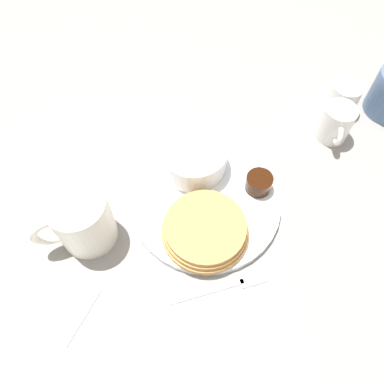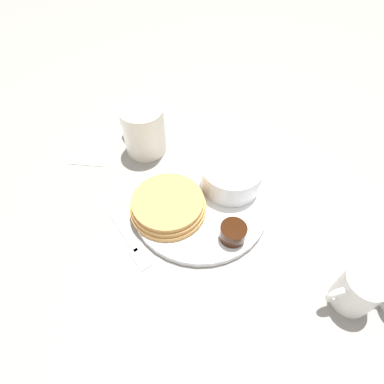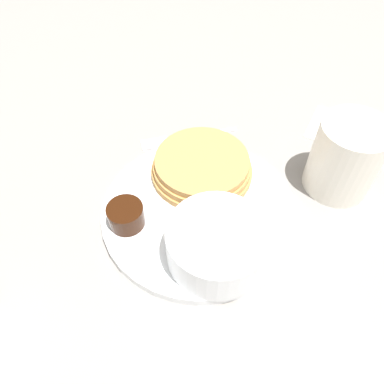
% 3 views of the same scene
% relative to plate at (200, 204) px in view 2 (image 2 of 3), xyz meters
% --- Properties ---
extents(ground_plane, '(4.00, 4.00, 0.00)m').
position_rel_plate_xyz_m(ground_plane, '(0.00, 0.00, -0.01)').
color(ground_plane, gray).
extents(plate, '(0.24, 0.24, 0.01)m').
position_rel_plate_xyz_m(plate, '(0.00, 0.00, 0.00)').
color(plate, white).
rests_on(plate, ground_plane).
extents(pancake_stack, '(0.13, 0.13, 0.03)m').
position_rel_plate_xyz_m(pancake_stack, '(-0.03, 0.05, 0.02)').
color(pancake_stack, '#B78447').
rests_on(pancake_stack, plate).
extents(bowl, '(0.11, 0.11, 0.05)m').
position_rel_plate_xyz_m(bowl, '(0.05, -0.04, 0.03)').
color(bowl, white).
rests_on(bowl, plate).
extents(syrup_cup, '(0.04, 0.04, 0.03)m').
position_rel_plate_xyz_m(syrup_cup, '(-0.06, -0.07, 0.02)').
color(syrup_cup, black).
rests_on(syrup_cup, plate).
extents(butter_ramekin, '(0.05, 0.05, 0.05)m').
position_rel_plate_xyz_m(butter_ramekin, '(0.06, -0.06, 0.02)').
color(butter_ramekin, white).
rests_on(butter_ramekin, plate).
extents(coffee_mug, '(0.09, 0.11, 0.10)m').
position_rel_plate_xyz_m(coffee_mug, '(0.12, 0.15, 0.04)').
color(coffee_mug, silver).
rests_on(coffee_mug, ground_plane).
extents(creamer_pitcher_near, '(0.05, 0.07, 0.07)m').
position_rel_plate_xyz_m(creamer_pitcher_near, '(-0.11, -0.24, 0.03)').
color(creamer_pitcher_near, white).
rests_on(creamer_pitcher_near, ground_plane).
extents(fork, '(0.10, 0.12, 0.00)m').
position_rel_plate_xyz_m(fork, '(-0.10, 0.09, -0.00)').
color(fork, silver).
rests_on(fork, ground_plane).
extents(napkin, '(0.12, 0.10, 0.00)m').
position_rel_plate_xyz_m(napkin, '(0.09, 0.25, -0.00)').
color(napkin, white).
rests_on(napkin, ground_plane).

